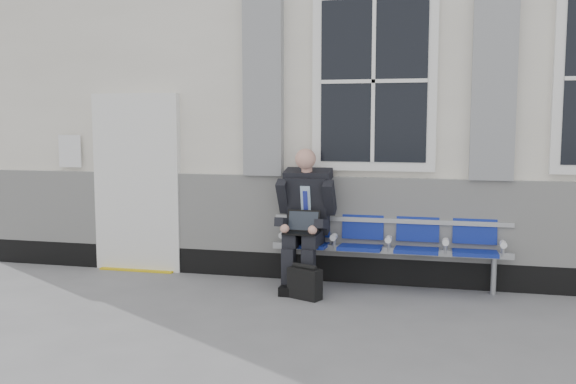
# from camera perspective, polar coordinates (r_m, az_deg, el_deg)

# --- Properties ---
(station_building) EXTENTS (14.40, 4.40, 4.49)m
(station_building) POSITION_cam_1_polar(r_m,az_deg,el_deg) (9.21, 22.49, 8.35)
(station_building) COLOR silver
(station_building) RESTS_ON ground
(bench) EXTENTS (2.60, 0.47, 0.91)m
(bench) POSITION_cam_1_polar(r_m,az_deg,el_deg) (7.09, 8.98, -4.06)
(bench) COLOR #9EA0A3
(bench) RESTS_ON ground
(businessman) EXTENTS (0.64, 0.85, 1.53)m
(businessman) POSITION_cam_1_polar(r_m,az_deg,el_deg) (7.04, 1.57, -1.91)
(businessman) COLOR black
(businessman) RESTS_ON ground
(briefcase) EXTENTS (0.38, 0.28, 0.36)m
(briefcase) POSITION_cam_1_polar(r_m,az_deg,el_deg) (6.66, 1.50, -8.06)
(briefcase) COLOR black
(briefcase) RESTS_ON ground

